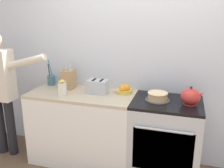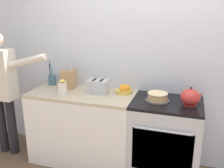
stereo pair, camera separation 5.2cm
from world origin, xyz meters
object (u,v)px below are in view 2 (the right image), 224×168
(milk_carton, at_px, (63,88))
(fruit_bowl, at_px, (124,89))
(utensil_crock, at_px, (52,79))
(stove_range, at_px, (165,139))
(person_baker, at_px, (2,84))
(toaster, at_px, (98,87))
(knife_block, at_px, (69,79))
(tea_kettle, at_px, (191,97))
(layer_cake, at_px, (157,97))

(milk_carton, bearing_deg, fruit_bowl, 24.39)
(utensil_crock, relative_size, fruit_bowl, 1.70)
(stove_range, bearing_deg, fruit_bowl, 164.19)
(milk_carton, height_order, person_baker, person_baker)
(toaster, height_order, person_baker, person_baker)
(knife_block, bearing_deg, stove_range, -5.64)
(knife_block, height_order, fruit_bowl, knife_block)
(toaster, distance_m, person_baker, 1.21)
(knife_block, bearing_deg, utensil_crock, 165.42)
(tea_kettle, distance_m, utensil_crock, 1.73)
(utensil_crock, relative_size, milk_carton, 1.72)
(tea_kettle, height_order, toaster, tea_kettle)
(fruit_bowl, bearing_deg, tea_kettle, -12.09)
(stove_range, xyz_separation_m, tea_kettle, (0.23, -0.01, 0.53))
(knife_block, distance_m, toaster, 0.42)
(fruit_bowl, xyz_separation_m, person_baker, (-1.49, -0.28, 0.01))
(tea_kettle, distance_m, fruit_bowl, 0.76)
(knife_block, relative_size, milk_carton, 1.68)
(utensil_crock, relative_size, person_baker, 0.21)
(stove_range, height_order, person_baker, person_baker)
(utensil_crock, height_order, toaster, utensil_crock)
(layer_cake, xyz_separation_m, tea_kettle, (0.34, -0.02, 0.04))
(milk_carton, bearing_deg, toaster, 29.06)
(tea_kettle, height_order, fruit_bowl, tea_kettle)
(knife_block, bearing_deg, person_baker, -161.81)
(layer_cake, relative_size, fruit_bowl, 1.33)
(stove_range, bearing_deg, tea_kettle, -3.55)
(knife_block, xyz_separation_m, person_baker, (-0.78, -0.26, -0.07))
(tea_kettle, height_order, knife_block, knife_block)
(utensil_crock, bearing_deg, milk_carton, -45.32)
(stove_range, xyz_separation_m, milk_carton, (-1.15, -0.15, 0.54))
(layer_cake, relative_size, toaster, 1.10)
(tea_kettle, xyz_separation_m, milk_carton, (-1.38, -0.13, 0.01))
(toaster, bearing_deg, fruit_bowl, 18.22)
(utensil_crock, relative_size, toaster, 1.40)
(tea_kettle, distance_m, knife_block, 1.45)
(tea_kettle, relative_size, person_baker, 0.15)
(fruit_bowl, bearing_deg, milk_carton, -155.61)
(stove_range, xyz_separation_m, toaster, (-0.80, 0.05, 0.52))
(layer_cake, relative_size, utensil_crock, 0.78)
(fruit_bowl, bearing_deg, knife_block, -178.01)
(toaster, bearing_deg, layer_cake, -3.72)
(tea_kettle, bearing_deg, layer_cake, 177.01)
(milk_carton, bearing_deg, knife_block, 102.42)
(tea_kettle, bearing_deg, fruit_bowl, 167.91)
(person_baker, bearing_deg, milk_carton, -3.12)
(layer_cake, height_order, person_baker, person_baker)
(layer_cake, xyz_separation_m, toaster, (-0.69, 0.05, 0.04))
(person_baker, bearing_deg, tea_kettle, 0.72)
(stove_range, bearing_deg, layer_cake, 178.24)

